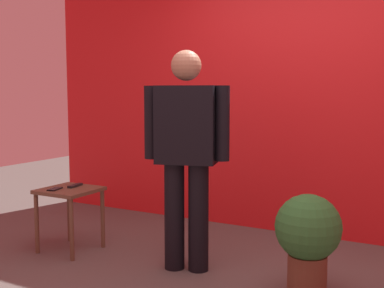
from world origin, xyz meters
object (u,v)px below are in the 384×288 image
at_px(standing_person, 186,149).
at_px(cell_phone, 55,189).
at_px(side_table, 70,200).
at_px(tv_remote, 75,186).
at_px(potted_plant, 308,236).

xyz_separation_m(standing_person, cell_phone, (-1.17, -0.18, -0.39)).
relative_size(side_table, cell_phone, 3.75).
bearing_deg(standing_person, tv_remote, -179.77).
relative_size(side_table, tv_remote, 3.18).
bearing_deg(side_table, standing_person, 4.58).
height_order(side_table, potted_plant, potted_plant).
relative_size(standing_person, potted_plant, 2.42).
relative_size(standing_person, tv_remote, 9.80).
xyz_separation_m(tv_remote, potted_plant, (2.05, -0.03, -0.14)).
relative_size(standing_person, side_table, 3.08).
bearing_deg(side_table, tv_remote, 98.32).
height_order(cell_phone, potted_plant, potted_plant).
relative_size(cell_phone, potted_plant, 0.21).
xyz_separation_m(side_table, potted_plant, (2.04, 0.05, -0.04)).
xyz_separation_m(side_table, cell_phone, (-0.07, -0.09, 0.10)).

